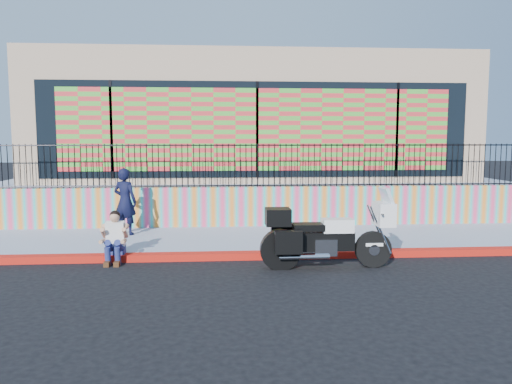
{
  "coord_description": "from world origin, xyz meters",
  "views": [
    {
      "loc": [
        -1.13,
        -10.57,
        2.6
      ],
      "look_at": [
        -0.25,
        1.2,
        1.33
      ],
      "focal_mm": 35.0,
      "sensor_mm": 36.0,
      "label": 1
    }
  ],
  "objects": [
    {
      "name": "police_motorcycle",
      "position": [
        0.98,
        -0.87,
        0.68
      ],
      "size": [
        2.62,
        0.87,
        1.63
      ],
      "color": "black",
      "rests_on": "ground"
    },
    {
      "name": "seated_man",
      "position": [
        -3.33,
        -0.14,
        0.45
      ],
      "size": [
        0.54,
        0.71,
        1.06
      ],
      "color": "navy",
      "rests_on": "ground"
    },
    {
      "name": "ground",
      "position": [
        0.0,
        0.0,
        0.0
      ],
      "size": [
        90.0,
        90.0,
        0.0
      ],
      "primitive_type": "plane",
      "color": "black",
      "rests_on": "ground"
    },
    {
      "name": "elevated_platform",
      "position": [
        0.0,
        8.35,
        0.62
      ],
      "size": [
        16.0,
        10.0,
        1.25
      ],
      "primitive_type": "cube",
      "color": "#858FA0",
      "rests_on": "ground"
    },
    {
      "name": "red_curb",
      "position": [
        0.0,
        0.0,
        0.07
      ],
      "size": [
        16.0,
        0.3,
        0.15
      ],
      "primitive_type": "cube",
      "color": "#B80E0D",
      "rests_on": "ground"
    },
    {
      "name": "sidewalk",
      "position": [
        0.0,
        1.65,
        0.07
      ],
      "size": [
        16.0,
        3.0,
        0.15
      ],
      "primitive_type": "cube",
      "color": "#858FA0",
      "rests_on": "ground"
    },
    {
      "name": "mural_wall",
      "position": [
        0.0,
        3.25,
        0.7
      ],
      "size": [
        16.0,
        0.2,
        1.1
      ],
      "primitive_type": "cube",
      "color": "#FA4175",
      "rests_on": "sidewalk"
    },
    {
      "name": "police_officer",
      "position": [
        -3.52,
        2.23,
        1.0
      ],
      "size": [
        0.73,
        0.61,
        1.7
      ],
      "primitive_type": "imported",
      "rotation": [
        0.0,
        0.0,
        2.76
      ],
      "color": "black",
      "rests_on": "sidewalk"
    },
    {
      "name": "storefront_building",
      "position": [
        0.0,
        8.13,
        3.25
      ],
      "size": [
        14.0,
        8.06,
        4.0
      ],
      "color": "tan",
      "rests_on": "elevated_platform"
    },
    {
      "name": "metal_fence",
      "position": [
        0.0,
        3.25,
        1.85
      ],
      "size": [
        15.8,
        0.04,
        1.2
      ],
      "primitive_type": null,
      "color": "black",
      "rests_on": "mural_wall"
    }
  ]
}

